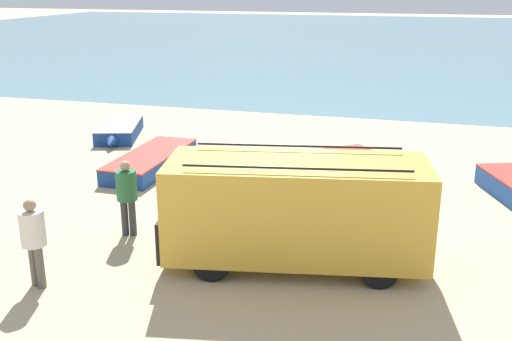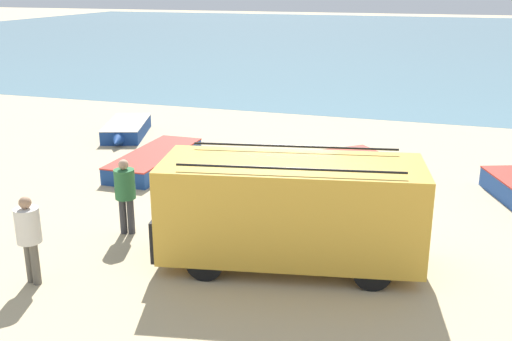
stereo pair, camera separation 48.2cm
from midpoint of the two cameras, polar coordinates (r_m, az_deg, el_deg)
The scene contains 8 objects.
ground_plane at distance 15.23m, azimuth 2.21°, elevation -4.52°, with size 200.00×200.00×0.00m, color tan.
sea_water at distance 66.04m, azimuth 13.31°, elevation 12.22°, with size 120.00×80.00×0.01m, color slate.
parked_van at distance 12.39m, azimuth 2.63°, elevation -3.66°, with size 5.69×3.00×2.40m.
fishing_rowboat_2 at distance 19.49m, azimuth -10.48°, elevation 1.02°, with size 1.50×5.03×0.52m.
fishing_rowboat_4 at distance 23.56m, azimuth -13.48°, elevation 3.73°, with size 2.31×3.87×0.54m.
fishing_rowboat_5 at distance 18.44m, azimuth 5.17°, elevation 0.41°, with size 4.08×3.73×0.60m.
fisherman_0 at distance 14.20m, azimuth -13.16°, elevation -1.94°, with size 0.48×0.48×1.83m.
fisherman_1 at distance 12.37m, azimuth -21.51°, elevation -5.76°, with size 0.48×0.48×1.82m.
Camera 1 is at (3.08, -13.78, 5.75)m, focal length 42.00 mm.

